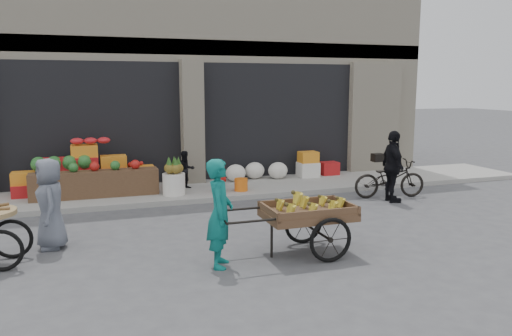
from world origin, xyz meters
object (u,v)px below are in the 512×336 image
object	(u,v)px
fire_hydrant	(220,176)
orange_bucket	(241,185)
vendor_grey	(50,204)
cyclist	(393,167)
vendor_woman	(220,213)
banana_cart	(305,210)
pineapple_bin	(174,184)
bicycle	(390,179)
seated_person	(186,170)

from	to	relation	value
fire_hydrant	orange_bucket	distance (m)	0.55
vendor_grey	cyclist	bearing A→B (deg)	91.09
orange_bucket	vendor_woman	bearing A→B (deg)	-111.01
orange_bucket	cyclist	bearing A→B (deg)	-29.49
cyclist	banana_cart	bearing A→B (deg)	137.78
pineapple_bin	bicycle	size ratio (longest dim) A/B	0.30
cyclist	vendor_woman	bearing A→B (deg)	129.64
bicycle	banana_cart	bearing A→B (deg)	140.16
pineapple_bin	orange_bucket	xyz separation A→B (m)	(1.60, -0.10, -0.10)
orange_bucket	bicycle	xyz separation A→B (m)	(3.26, -1.33, 0.18)
bicycle	vendor_grey	bearing A→B (deg)	110.92
fire_hydrant	vendor_grey	xyz separation A→B (m)	(-3.58, -2.79, 0.24)
vendor_woman	bicycle	bearing A→B (deg)	-37.86
fire_hydrant	bicycle	world-z (taller)	bicycle
vendor_grey	banana_cart	bearing A→B (deg)	60.10
pineapple_bin	cyclist	distance (m)	5.03
pineapple_bin	seated_person	size ratio (longest dim) A/B	0.56
vendor_grey	bicycle	distance (m)	7.48
banana_cart	vendor_woman	size ratio (longest dim) A/B	1.47
vendor_woman	fire_hydrant	bearing A→B (deg)	5.07
bicycle	seated_person	bearing A→B (deg)	75.55
bicycle	cyclist	distance (m)	0.58
orange_bucket	vendor_grey	xyz separation A→B (m)	(-4.08, -2.74, 0.47)
fire_hydrant	orange_bucket	world-z (taller)	fire_hydrant
pineapple_bin	seated_person	xyz separation A→B (m)	(0.40, 0.60, 0.21)
vendor_woman	vendor_grey	bearing A→B (deg)	74.61
pineapple_bin	vendor_grey	size ratio (longest dim) A/B	0.35
fire_hydrant	cyclist	distance (m)	3.99
vendor_grey	bicycle	size ratio (longest dim) A/B	0.86
fire_hydrant	bicycle	size ratio (longest dim) A/B	0.41
bicycle	pineapple_bin	bearing A→B (deg)	83.63
fire_hydrant	seated_person	xyz separation A→B (m)	(-0.70, 0.65, 0.08)
fire_hydrant	vendor_grey	world-z (taller)	vendor_grey
seated_person	cyclist	bearing A→B (deg)	-39.70
banana_cart	bicycle	world-z (taller)	banana_cart
seated_person	vendor_woman	bearing A→B (deg)	-105.61
banana_cart	vendor_grey	xyz separation A→B (m)	(-3.78, 1.60, 0.03)
pineapple_bin	cyclist	bearing A→B (deg)	-21.44
orange_bucket	bicycle	distance (m)	3.53
vendor_grey	cyclist	world-z (taller)	cyclist
vendor_grey	cyclist	distance (m)	7.22
pineapple_bin	fire_hydrant	bearing A→B (deg)	-2.60
orange_bucket	banana_cart	distance (m)	4.37
vendor_woman	cyclist	world-z (taller)	cyclist
fire_hydrant	pineapple_bin	bearing A→B (deg)	177.40
banana_cart	bicycle	size ratio (longest dim) A/B	1.36
fire_hydrant	banana_cart	distance (m)	4.40
seated_person	vendor_grey	size ratio (longest dim) A/B	0.63
vendor_grey	pineapple_bin	bearing A→B (deg)	131.88
seated_person	vendor_woman	xyz separation A→B (m)	(-0.51, -5.14, 0.21)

